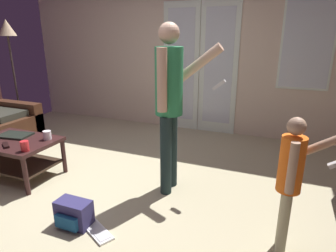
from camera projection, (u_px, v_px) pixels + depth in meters
The scene contains 12 objects.
ground_plane at pixel (99, 192), 3.03m from camera, with size 5.77×4.90×0.02m, color #B8AE8A.
wall_back_with_doors at pixel (184, 48), 4.72m from camera, with size 5.77×0.09×2.80m.
coffee_table at pixel (17, 150), 3.26m from camera, with size 0.89×0.62×0.44m.
person_adult at pixel (170, 96), 2.77m from camera, with size 0.64×0.47×1.68m.
person_child at pixel (291, 175), 2.00m from camera, with size 0.45×0.29×1.05m.
floor_lamp at pixel (8, 37), 4.67m from camera, with size 0.28×0.28×1.81m.
backpack at pixel (74, 214), 2.45m from camera, with size 0.30×0.20×0.23m.
loose_keyboard at pixel (95, 228), 2.43m from camera, with size 0.45×0.32×0.02m.
laptop_closed at pixel (15, 135), 3.34m from camera, with size 0.36×0.24×0.02m, color black.
cup_near_edge at pixel (25, 146), 2.90m from camera, with size 0.08×0.08×0.11m, color red.
cup_by_laptop at pixel (47, 135), 3.23m from camera, with size 0.09×0.09×0.10m, color white.
tv_remote_black at pixel (6, 145), 3.04m from camera, with size 0.17×0.05×0.02m, color black.
Camera 1 is at (1.68, -2.20, 1.57)m, focal length 30.82 mm.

